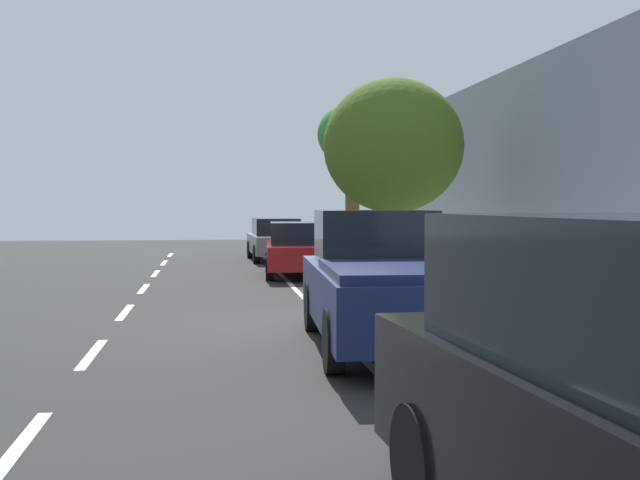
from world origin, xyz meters
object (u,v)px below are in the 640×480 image
Objects in this scene: street_tree_near_cyclist at (393,146)px; street_tree_mid_block at (352,139)px; parked_sedan_red_mid at (298,249)px; bicycle_at_curb at (350,280)px; parked_pickup_dark_blue_second at (384,284)px; fire_hydrant at (515,317)px; parked_sedan_grey_far at (276,240)px; cyclist_with_backpack at (365,252)px.

street_tree_near_cyclist is 0.98× the size of street_tree_mid_block.
bicycle_at_curb is at bearing -84.23° from parked_sedan_red_mid.
parked_pickup_dark_blue_second is 3.08× the size of bicycle_at_curb.
parked_sedan_red_mid is 12.73m from fire_hydrant.
fire_hydrant is (0.89, -7.17, 0.20)m from bicycle_at_curb.
parked_sedan_grey_far is at bearing 122.57° from street_tree_mid_block.
street_tree_near_cyclist is (1.28, 2.89, 2.44)m from cyclist_with_backpack.
street_tree_mid_block reaches higher than bicycle_at_curb.
parked_sedan_grey_far reaches higher than bicycle_at_curb.
street_tree_mid_block reaches higher than street_tree_near_cyclist.
bicycle_at_curb is 4.20m from street_tree_near_cyclist.
street_tree_near_cyclist reaches higher than fire_hydrant.
parked_sedan_red_mid is at bearing 89.97° from parked_pickup_dark_blue_second.
cyclist_with_backpack is at bearing -82.54° from parked_sedan_red_mid.
street_tree_mid_block is at bearing -57.43° from parked_sedan_grey_far.
parked_sedan_grey_far is at bearing 94.81° from fire_hydrant.
street_tree_near_cyclist is (2.19, -9.21, 2.72)m from parked_sedan_grey_far.
street_tree_mid_block reaches higher than parked_pickup_dark_blue_second.
cyclist_with_backpack is at bearing -98.41° from street_tree_mid_block.
parked_pickup_dark_blue_second is at bearing -90.03° from parked_sedan_red_mid.
bicycle_at_curb is 0.35× the size of street_tree_near_cyclist.
parked_sedan_red_mid is 2.66× the size of cyclist_with_backpack.
parked_sedan_red_mid is 4.57m from street_tree_near_cyclist.
street_tree_mid_block is at bearing 87.73° from fire_hydrant.
parked_sedan_grey_far is 18.88m from fire_hydrant.
cyclist_with_backpack reaches higher than fire_hydrant.
parked_sedan_red_mid is (0.01, 11.36, -0.15)m from parked_pickup_dark_blue_second.
parked_pickup_dark_blue_second is 1.96m from fire_hydrant.
parked_pickup_dark_blue_second is 8.95m from street_tree_near_cyclist.
parked_sedan_red_mid reaches higher than bicycle_at_curb.
bicycle_at_curb is at bearing 97.11° from fire_hydrant.
parked_sedan_grey_far is at bearing 93.39° from bicycle_at_curb.
street_tree_near_cyclist reaches higher than cyclist_with_backpack.
street_tree_near_cyclist is at bearing 58.27° from bicycle_at_curb.
parked_sedan_grey_far is 11.66m from bicycle_at_curb.
street_tree_mid_block reaches higher than parked_sedan_red_mid.
cyclist_with_backpack is at bearing 95.71° from fire_hydrant.
parked_sedan_grey_far is 5.29× the size of fire_hydrant.
street_tree_near_cyclist is (1.50, 2.43, 3.08)m from bicycle_at_curb.
parked_sedan_grey_far is 9.85m from street_tree_near_cyclist.
street_tree_near_cyclist is (2.06, 8.32, 2.57)m from parked_pickup_dark_blue_second.
parked_pickup_dark_blue_second reaches higher than parked_sedan_grey_far.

